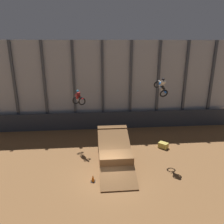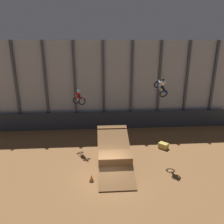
{
  "view_description": "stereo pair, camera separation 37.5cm",
  "coord_description": "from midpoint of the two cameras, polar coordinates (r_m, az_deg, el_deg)",
  "views": [
    {
      "loc": [
        -1.16,
        -14.93,
        10.15
      ],
      "look_at": [
        0.65,
        5.46,
        3.63
      ],
      "focal_mm": 35.0,
      "sensor_mm": 36.0,
      "label": 1
    },
    {
      "loc": [
        -0.79,
        -14.96,
        10.15
      ],
      "look_at": [
        0.65,
        5.46,
        3.63
      ],
      "focal_mm": 35.0,
      "sensor_mm": 36.0,
      "label": 2
    }
  ],
  "objects": [
    {
      "name": "ground_plane",
      "position": [
        18.09,
        -0.26,
        -16.46
      ],
      "size": [
        60.0,
        60.0,
        0.0
      ],
      "primitive_type": "plane",
      "color": "brown"
    },
    {
      "name": "lower_barrier",
      "position": [
        26.76,
        -1.7,
        -2.22
      ],
      "size": [
        31.36,
        0.2,
        2.1
      ],
      "color": "#2D333D",
      "rests_on": "ground_plane"
    },
    {
      "name": "arena_back_wall",
      "position": [
        26.38,
        -1.85,
        6.91
      ],
      "size": [
        32.0,
        0.4,
        10.46
      ],
      "color": "#A3A8B2",
      "rests_on": "ground_plane"
    },
    {
      "name": "rider_bike_left_air",
      "position": [
        21.61,
        -8.18,
        3.53
      ],
      "size": [
        1.42,
        1.76,
        1.55
      ],
      "rotation": [
        -0.15,
        0.0,
        0.51
      ],
      "color": "black"
    },
    {
      "name": "traffic_cone_near_ramp",
      "position": [
        17.46,
        -4.74,
        -16.82
      ],
      "size": [
        0.36,
        0.36,
        0.58
      ],
      "color": "black",
      "rests_on": "ground_plane"
    },
    {
      "name": "rider_bike_right_air",
      "position": [
        19.45,
        13.26,
        6.43
      ],
      "size": [
        0.98,
        1.9,
        1.68
      ],
      "rotation": [
        0.41,
        0.0,
        0.16
      ],
      "color": "black"
    },
    {
      "name": "dirt_ramp",
      "position": [
        19.74,
        0.94,
        -10.33
      ],
      "size": [
        2.78,
        6.53,
        2.68
      ],
      "color": "brown",
      "rests_on": "ground_plane"
    },
    {
      "name": "hay_bale_trackside",
      "position": [
        22.79,
        13.74,
        -8.55
      ],
      "size": [
        1.06,
        1.06,
        0.57
      ],
      "rotation": [
        0.0,
        0.0,
        2.34
      ],
      "color": "#CCB751",
      "rests_on": "ground_plane"
    }
  ]
}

